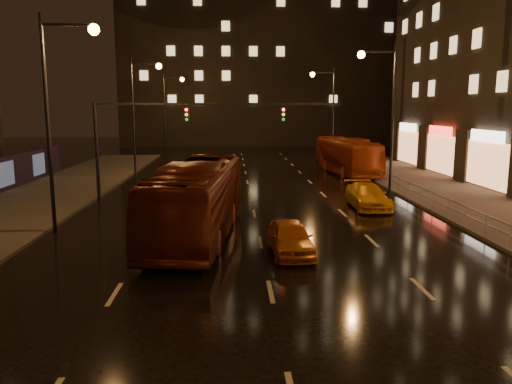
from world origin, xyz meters
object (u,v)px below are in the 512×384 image
taxi_near (290,238)px  bus_red (198,199)px  bus_curb (347,156)px  taxi_far (367,196)px

taxi_near → bus_red: bearing=137.9°
bus_red → taxi_near: bus_red is taller
bus_curb → taxi_far: size_ratio=2.38×
taxi_near → taxi_far: 10.88m
bus_curb → taxi_far: bus_curb is taller
bus_red → taxi_near: size_ratio=3.06×
taxi_near → bus_curb: bearing=69.8°
bus_curb → taxi_near: bus_curb is taller
bus_red → taxi_far: bearing=38.3°
bus_red → taxi_near: 5.20m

